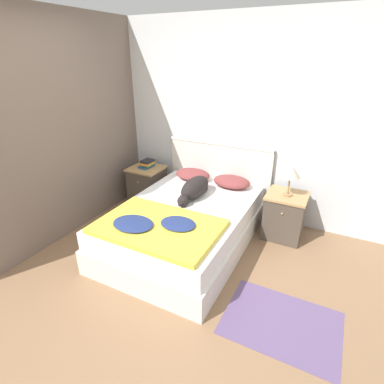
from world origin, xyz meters
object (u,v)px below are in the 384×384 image
object	(u,v)px
bed	(184,226)
pillow_left	(193,174)
book_stack	(147,164)
table_lamp	(291,172)
nightstand_left	(147,185)
pillow_right	(232,182)
nightstand_right	(284,216)
dog	(195,188)

from	to	relation	value
bed	pillow_left	size ratio (longest dim) A/B	4.06
book_stack	table_lamp	xyz separation A→B (m)	(2.03, -0.05, 0.24)
nightstand_left	pillow_right	distance (m)	1.33
bed	pillow_right	xyz separation A→B (m)	(0.28, 0.78, 0.32)
nightstand_right	table_lamp	bearing A→B (deg)	-90.00
nightstand_right	dog	size ratio (longest dim) A/B	0.75
bed	pillow_left	bearing A→B (deg)	110.14
nightstand_left	nightstand_right	bearing A→B (deg)	0.00
nightstand_left	pillow_left	distance (m)	0.79
pillow_right	dog	bearing A→B (deg)	-121.86
nightstand_left	table_lamp	size ratio (longest dim) A/B	1.48
bed	nightstand_left	distance (m)	1.24
nightstand_left	dog	xyz separation A→B (m)	(1.00, -0.41, 0.32)
pillow_left	book_stack	distance (m)	0.73
bed	table_lamp	distance (m)	1.37
pillow_left	pillow_right	bearing A→B (deg)	0.00
table_lamp	nightstand_left	bearing A→B (deg)	179.50
nightstand_right	pillow_right	size ratio (longest dim) A/B	1.16
pillow_right	dog	world-z (taller)	dog
nightstand_left	bed	bearing A→B (deg)	-34.78
nightstand_right	pillow_left	bearing A→B (deg)	176.82
nightstand_left	book_stack	bearing A→B (deg)	82.81
book_stack	nightstand_left	bearing A→B (deg)	-97.19
dog	book_stack	distance (m)	1.09
pillow_left	bed	bearing A→B (deg)	-69.86
nightstand_right	pillow_left	size ratio (longest dim) A/B	1.16
nightstand_right	pillow_left	world-z (taller)	pillow_left
pillow_left	pillow_right	world-z (taller)	same
bed	pillow_right	distance (m)	0.89
nightstand_left	book_stack	distance (m)	0.34
nightstand_left	table_lamp	bearing A→B (deg)	-0.50
book_stack	pillow_left	bearing A→B (deg)	3.50
bed	nightstand_right	xyz separation A→B (m)	(1.01, 0.70, 0.04)
pillow_left	dog	world-z (taller)	dog
bed	dog	bearing A→B (deg)	92.69
bed	table_lamp	size ratio (longest dim) A/B	5.16
bed	book_stack	xyz separation A→B (m)	(-1.01, 0.73, 0.38)
book_stack	table_lamp	bearing A→B (deg)	-1.29
bed	table_lamp	bearing A→B (deg)	34.09
nightstand_right	bed	bearing A→B (deg)	-145.22
nightstand_right	pillow_right	world-z (taller)	pillow_right
nightstand_right	dog	distance (m)	1.15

